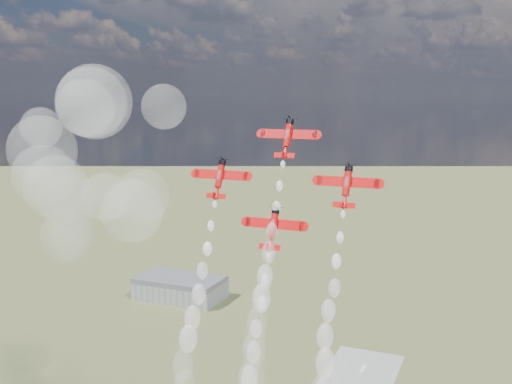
{
  "coord_description": "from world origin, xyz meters",
  "views": [
    {
      "loc": [
        51.38,
        -115.4,
        119.14
      ],
      "look_at": [
        -0.77,
        9.91,
        96.89
      ],
      "focal_mm": 42.0,
      "sensor_mm": 36.0,
      "label": 1
    }
  ],
  "objects": [
    {
      "name": "smoke_trail_lead",
      "position": [
        5.32,
        -3.8,
        69.98
      ],
      "size": [
        5.44,
        22.83,
        45.79
      ],
      "color": "white",
      "rests_on": "plane_lead"
    },
    {
      "name": "hangar",
      "position": [
        -120.0,
        180.0,
        6.5
      ],
      "size": [
        50.0,
        28.0,
        13.0
      ],
      "color": "gray",
      "rests_on": "ground"
    },
    {
      "name": "plane_lead",
      "position": [
        5.23,
        14.28,
        109.34
      ],
      "size": [
        13.67,
        6.66,
        9.15
      ],
      "rotation": [
        1.14,
        0.0,
        0.0
      ],
      "color": "red",
      "rests_on": "ground"
    },
    {
      "name": "plane_right",
      "position": [
        20.47,
        9.8,
        99.66
      ],
      "size": [
        13.67,
        6.66,
        9.15
      ],
      "rotation": [
        1.14,
        0.0,
        0.0
      ],
      "color": "red",
      "rests_on": "ground"
    },
    {
      "name": "plane_left",
      "position": [
        -10.0,
        9.8,
        99.66
      ],
      "size": [
        13.67,
        6.66,
        9.15
      ],
      "rotation": [
        1.14,
        0.0,
        0.0
      ],
      "color": "red",
      "rests_on": "ground"
    },
    {
      "name": "smoke_trail_left",
      "position": [
        -10.07,
        -8.28,
        60.37
      ],
      "size": [
        5.81,
        22.56,
        45.16
      ],
      "color": "white",
      "rests_on": "plane_left"
    },
    {
      "name": "plane_slot",
      "position": [
        5.23,
        5.31,
        89.98
      ],
      "size": [
        13.67,
        6.66,
        9.15
      ],
      "rotation": [
        1.14,
        0.0,
        0.0
      ],
      "color": "red",
      "rests_on": "ground"
    },
    {
      "name": "drifted_smoke_cloud",
      "position": [
        -61.88,
        23.5,
        101.04
      ],
      "size": [
        63.0,
        37.43,
        57.94
      ],
      "color": "white",
      "rests_on": "ground"
    }
  ]
}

